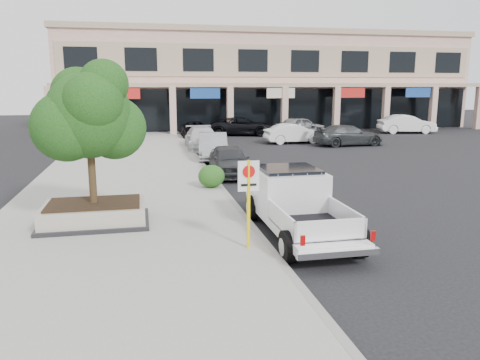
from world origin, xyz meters
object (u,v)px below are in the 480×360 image
Objects in this scene: planter_tree at (94,116)px; curb_car_d at (195,130)px; curb_car_a at (230,160)px; curb_car_b at (213,146)px; lot_car_b at (294,134)px; lot_car_c at (348,135)px; lot_car_f at (407,124)px; pickup_truck at (299,205)px; lot_car_a at (291,132)px; no_parking_sign at (249,192)px; lot_car_e at (301,126)px; planter at (95,213)px; lot_car_d at (243,126)px; curb_car_c at (202,139)px.

curb_car_d is (5.71, 24.15, -2.75)m from planter_tree.
curb_car_b is (-0.05, 5.11, 0.04)m from curb_car_a.
lot_car_b is 0.87× the size of lot_car_c.
lot_car_f is (19.49, 11.45, 0.06)m from curb_car_b.
curb_car_a is (-0.25, 9.53, -0.19)m from pickup_truck.
lot_car_a is 12.89m from lot_car_f.
lot_car_f reaches higher than curb_car_b.
planter_tree is 1.74× the size of no_parking_sign.
lot_car_a is 1.01× the size of lot_car_b.
lot_car_c is 1.08× the size of lot_car_e.
curb_car_a reaches higher than planter.
pickup_truck is (5.71, -2.10, -2.49)m from planter_tree.
no_parking_sign is at bearing -147.51° from pickup_truck.
planter_tree is at bearing 143.45° from lot_car_f.
lot_car_f reaches higher than curb_car_a.
lot_car_d reaches higher than curb_car_d.
planter is at bearing 161.86° from pickup_truck.
pickup_truck is 27.76m from lot_car_d.
curb_car_b is (1.46, 15.75, -0.86)m from no_parking_sign.
lot_car_f reaches higher than planter.
lot_car_b is (6.84, -5.18, 0.07)m from curb_car_d.
curb_car_c is (1.38, 19.97, -0.87)m from no_parking_sign.
curb_car_a is at bearing 125.68° from lot_car_a.
planter is 0.80× the size of planter_tree.
lot_car_f is at bearing -114.88° from lot_car_e.
curb_car_c is 12.10m from lot_car_e.
planter_tree is 9.61m from curb_car_a.
curb_car_d is at bearing 88.16° from curb_car_c.
lot_car_d is at bearing 77.39° from curb_car_a.
curb_car_a is at bearing 53.67° from planter_tree.
lot_car_f is at bearing 21.27° from curb_car_c.
planter_tree reaches higher than curb_car_d.
planter is 23.86m from lot_car_a.
curb_car_b is 22.60m from lot_car_f.
lot_car_c is 7.39m from lot_car_e.
no_parking_sign reaches higher than lot_car_c.
curb_car_c is at bearing 104.37° from lot_car_e.
planter is at bearing -124.93° from curb_car_a.
pickup_truck is 32.39m from lot_car_f.
no_parking_sign is 29.18m from lot_car_d.
no_parking_sign reaches higher than lot_car_d.
lot_car_f is (8.94, 7.09, 0.09)m from lot_car_c.
lot_car_c is at bearing -123.80° from lot_car_b.
lot_car_a is (7.32, 3.22, 0.00)m from curb_car_c.
planter_tree reaches higher than lot_car_e.
lot_car_c is 11.41m from lot_car_f.
lot_car_d reaches higher than curb_car_c.
lot_car_b is 0.94× the size of lot_car_e.
lot_car_e is at bearing 71.04° from pickup_truck.
planter_tree reaches higher than curb_car_a.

